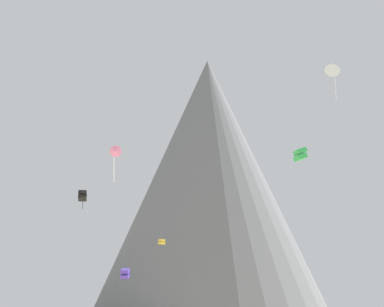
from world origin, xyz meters
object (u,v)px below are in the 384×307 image
at_px(kite_pink_mid, 116,152).
at_px(kite_gold_low, 162,242).
at_px(kite_green_mid, 300,154).
at_px(kite_white_high, 332,71).
at_px(kite_black_mid, 82,196).
at_px(rock_massif, 211,196).
at_px(kite_indigo_low, 125,274).

relative_size(kite_pink_mid, kite_gold_low, 3.55).
bearing_deg(kite_gold_low, kite_green_mid, 90.75).
xyz_separation_m(kite_white_high, kite_black_mid, (-40.71, 11.06, -16.26)).
xyz_separation_m(kite_gold_low, kite_white_high, (26.44, -6.18, 24.70)).
xyz_separation_m(rock_massif, kite_black_mid, (-20.13, -44.11, -9.18)).
bearing_deg(rock_massif, kite_pink_mid, -95.60).
xyz_separation_m(rock_massif, kite_green_mid, (12.98, -68.24, -9.92)).
bearing_deg(kite_pink_mid, kite_white_high, 13.10).
bearing_deg(kite_indigo_low, kite_white_high, 161.28).
relative_size(kite_gold_low, kite_white_high, 0.18).
bearing_deg(rock_massif, kite_green_mid, -79.23).
distance_m(kite_pink_mid, kite_green_mid, 21.66).
bearing_deg(kite_pink_mid, kite_gold_low, 63.85).
bearing_deg(kite_white_high, kite_gold_low, -13.38).
xyz_separation_m(rock_massif, kite_white_high, (20.58, -55.17, 7.08)).
xyz_separation_m(kite_indigo_low, kite_black_mid, (-7.56, -1.13, 12.76)).
height_order(kite_green_mid, kite_gold_low, kite_green_mid).
bearing_deg(kite_indigo_low, rock_massif, -104.84).
distance_m(kite_green_mid, kite_gold_low, 28.01).
bearing_deg(kite_pink_mid, rock_massif, 61.58).
height_order(kite_indigo_low, kite_black_mid, kite_black_mid).
xyz_separation_m(rock_massif, kite_indigo_low, (-12.58, -42.98, -21.94)).
height_order(kite_white_high, kite_black_mid, kite_white_high).
bearing_deg(rock_massif, kite_indigo_low, -106.31).
relative_size(kite_pink_mid, kite_green_mid, 2.39).
xyz_separation_m(kite_indigo_low, kite_pink_mid, (5.18, -32.46, 10.54)).
bearing_deg(kite_indigo_low, kite_pink_mid, 100.54).
xyz_separation_m(kite_green_mid, kite_gold_low, (-18.84, 19.25, -7.69)).
bearing_deg(kite_white_high, kite_indigo_low, -20.42).
relative_size(rock_massif, kite_black_mid, 21.38).
xyz_separation_m(kite_green_mid, kite_black_mid, (-33.11, 24.13, 0.75)).
bearing_deg(kite_white_high, kite_green_mid, 59.60).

